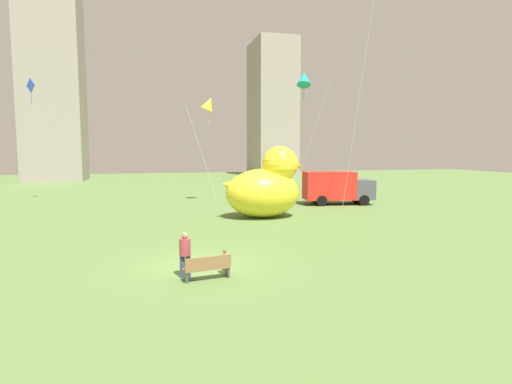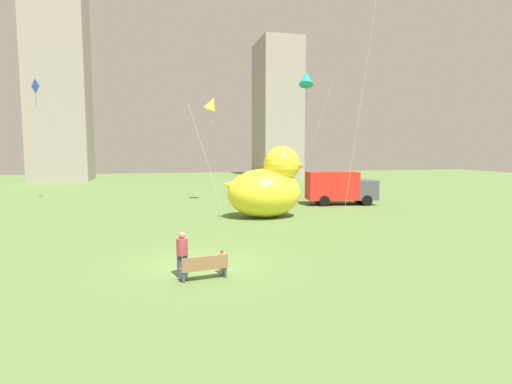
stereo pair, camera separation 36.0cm
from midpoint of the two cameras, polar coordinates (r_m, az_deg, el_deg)
name	(u,v)px [view 1 (the left image)]	position (r m, az deg, el deg)	size (l,w,h in m)	color
ground_plane	(200,265)	(17.65, -8.30, -9.86)	(140.00, 140.00, 0.00)	#5B793D
park_bench	(208,267)	(15.54, -7.34, -10.20)	(1.79, 0.73, 0.90)	olive
person_adult	(185,253)	(15.86, -10.36, -8.17)	(0.42, 0.42, 1.71)	#38476B
person_child	(225,261)	(16.15, -4.95, -9.38)	(0.23, 0.23, 0.95)	silver
giant_inflatable_duck	(266,187)	(29.18, 0.97, 0.68)	(6.05, 3.88, 5.01)	yellow
box_truck	(336,188)	(36.81, 10.71, 0.57)	(6.23, 3.13, 2.85)	red
city_skyline	(89,81)	(72.42, -22.06, 13.92)	(67.63, 14.63, 38.74)	#9E938C
kite_teal	(304,79)	(33.30, 6.29, 15.19)	(3.16, 3.24, 10.93)	silver
kite_blue	(33,91)	(42.91, -28.54, 12.12)	(2.97, 3.72, 11.08)	silver
kite_yellow	(209,104)	(37.60, -6.78, 11.93)	(2.93, 2.80, 9.51)	silver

